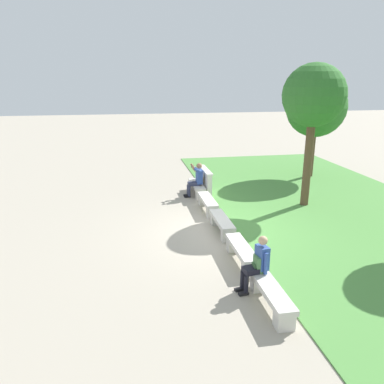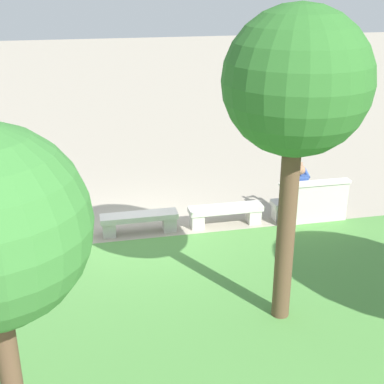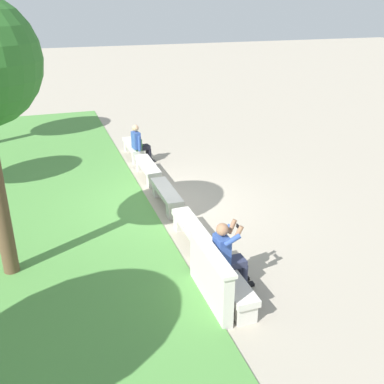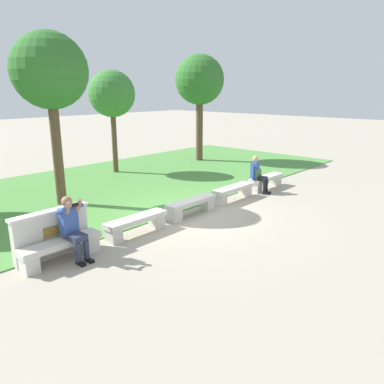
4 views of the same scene
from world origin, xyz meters
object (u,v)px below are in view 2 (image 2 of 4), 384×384
object	(u,v)px
person_photographer	(297,187)
bench_far	(47,229)
bench_near	(226,213)
tree_behind_wall	(297,86)
bench_mid	(139,221)
bench_main	(307,205)

from	to	relation	value
person_photographer	bench_far	bearing A→B (deg)	0.79
bench_near	tree_behind_wall	size ratio (longest dim) A/B	0.34
bench_mid	tree_behind_wall	distance (m)	5.41
bench_far	tree_behind_wall	size ratio (longest dim) A/B	0.34
bench_main	bench_far	distance (m)	5.90
bench_near	person_photographer	xyz separation A→B (m)	(-1.72, -0.08, 0.44)
bench_far	person_photographer	distance (m)	5.68
bench_near	bench_mid	distance (m)	1.97
bench_main	bench_far	size ratio (longest dim) A/B	1.00
bench_main	person_photographer	world-z (taller)	person_photographer
bench_near	bench_far	world-z (taller)	same
bench_main	bench_near	bearing A→B (deg)	0.00
bench_near	bench_mid	world-z (taller)	same
bench_mid	bench_far	bearing A→B (deg)	0.00
bench_near	bench_far	size ratio (longest dim) A/B	1.00
bench_mid	bench_near	bearing A→B (deg)	180.00
bench_far	tree_behind_wall	bearing A→B (deg)	137.09
bench_far	person_photographer	bearing A→B (deg)	-179.21
bench_far	person_photographer	world-z (taller)	person_photographer
bench_main	bench_far	bearing A→B (deg)	0.00
bench_mid	tree_behind_wall	bearing A→B (deg)	117.92
bench_main	bench_far	world-z (taller)	same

